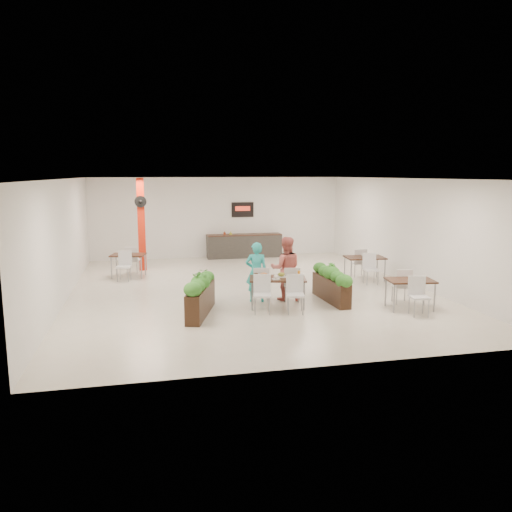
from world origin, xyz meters
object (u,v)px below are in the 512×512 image
at_px(main_table, 277,282).
at_px(diner_man, 256,272).
at_px(red_column, 141,223).
at_px(planter_right, 331,283).
at_px(side_table_c, 410,285).
at_px(side_table_b, 365,261).
at_px(planter_left, 201,293).
at_px(side_table_a, 128,258).
at_px(diner_woman, 286,269).
at_px(service_counter, 244,245).

bearing_deg(main_table, diner_man, 120.83).
xyz_separation_m(red_column, planter_right, (4.85, -5.53, -1.14)).
bearing_deg(side_table_c, side_table_b, 92.55).
xyz_separation_m(red_column, planter_left, (1.35, -6.04, -1.11)).
distance_m(red_column, side_table_a, 1.58).
relative_size(planter_left, side_table_b, 1.25).
height_order(diner_man, side_table_c, diner_man).
relative_size(diner_woman, planter_left, 0.82).
distance_m(diner_man, side_table_c, 3.89).
xyz_separation_m(side_table_a, side_table_b, (7.30, -2.16, 0.01)).
bearing_deg(side_table_a, side_table_c, -26.65).
bearing_deg(service_counter, main_table, -95.14).
bearing_deg(service_counter, diner_man, -98.76).
distance_m(planter_left, side_table_b, 6.16).
bearing_deg(side_table_b, planter_left, -147.28).
xyz_separation_m(diner_man, planter_left, (-1.57, -0.91, -0.26)).
bearing_deg(diner_man, side_table_b, -142.37).
xyz_separation_m(service_counter, side_table_b, (2.85, -5.13, 0.14)).
bearing_deg(side_table_b, side_table_c, -90.23).
height_order(red_column, side_table_c, red_column).
distance_m(red_column, planter_right, 7.44).
distance_m(main_table, side_table_b, 4.34).
bearing_deg(main_table, red_column, 119.81).
xyz_separation_m(side_table_b, side_table_c, (-0.37, -3.43, -0.01)).
bearing_deg(planter_right, planter_left, -171.69).
distance_m(red_column, service_counter, 4.56).
relative_size(diner_man, planter_right, 0.81).
height_order(red_column, side_table_a, red_column).
bearing_deg(planter_left, main_table, 7.60).
relative_size(service_counter, diner_woman, 1.77).
distance_m(main_table, planter_right, 1.57).
relative_size(red_column, diner_man, 2.02).
bearing_deg(side_table_b, service_counter, 125.03).
distance_m(service_counter, main_table, 7.67).
bearing_deg(diner_man, service_counter, -86.42).
xyz_separation_m(main_table, diner_man, (-0.39, 0.65, 0.16)).
distance_m(red_column, planter_left, 6.29).
xyz_separation_m(service_counter, side_table_c, (2.48, -8.56, 0.13)).
height_order(service_counter, side_table_c, service_counter).
xyz_separation_m(diner_man, side_table_c, (3.55, -1.57, -0.17)).
bearing_deg(side_table_c, main_table, 172.55).
relative_size(diner_man, side_table_a, 0.95).
height_order(planter_left, side_table_c, planter_left).
height_order(service_counter, diner_man, service_counter).
relative_size(diner_man, diner_woman, 0.93).
xyz_separation_m(red_column, main_table, (3.31, -5.78, -1.01)).
distance_m(diner_woman, side_table_b, 3.64).
height_order(main_table, side_table_a, same).
bearing_deg(red_column, planter_right, -48.73).
relative_size(diner_man, side_table_c, 0.95).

